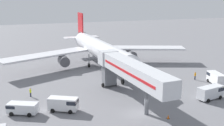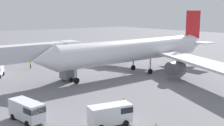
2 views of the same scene
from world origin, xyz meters
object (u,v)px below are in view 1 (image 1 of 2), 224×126
safety_cone_bravo (217,76)px  service_van_far_right (64,104)px  service_van_far_center (211,92)px  safety_cone_alpha (168,117)px  service_van_near_right (22,108)px  jet_bridge (128,70)px  ground_crew_worker_foreground (30,92)px  ground_crew_worker_midground (195,76)px  service_van_mid_left (216,78)px  airplane_at_gate (99,49)px

safety_cone_bravo → service_van_far_right: bearing=-169.5°
service_van_far_center → safety_cone_alpha: size_ratio=8.28×
service_van_near_right → jet_bridge: bearing=-0.6°
ground_crew_worker_foreground → safety_cone_bravo: bearing=-2.7°
service_van_near_right → service_van_far_right: bearing=-10.0°
safety_cone_alpha → service_van_far_right: bearing=149.8°
ground_crew_worker_foreground → ground_crew_worker_midground: ground_crew_worker_midground is taller
jet_bridge → safety_cone_bravo: (24.64, 5.76, -5.32)m
service_van_mid_left → service_van_far_right: bearing=-174.3°
jet_bridge → ground_crew_worker_foreground: size_ratio=14.19×
service_van_far_right → safety_cone_alpha: 16.49m
service_van_far_center → safety_cone_bravo: (10.42, 10.44, -1.08)m
ground_crew_worker_foreground → ground_crew_worker_midground: size_ratio=0.90×
service_van_near_right → safety_cone_alpha: (20.63, -9.42, -0.74)m
ground_crew_worker_foreground → safety_cone_alpha: bearing=-42.1°
ground_crew_worker_midground → safety_cone_alpha: (-16.08, -15.31, -0.67)m
jet_bridge → service_van_near_right: (-17.93, 0.18, -4.53)m
service_van_far_right → safety_cone_bravo: 36.79m
ground_crew_worker_foreground → safety_cone_alpha: size_ratio=2.62×
airplane_at_gate → ground_crew_worker_midground: size_ratio=26.80×
airplane_at_gate → ground_crew_worker_midground: (16.40, -18.10, -3.78)m
service_van_mid_left → safety_cone_bravo: service_van_mid_left is taller
service_van_mid_left → safety_cone_bravo: (3.56, 3.48, -1.08)m
service_van_far_right → airplane_at_gate: bearing=61.0°
safety_cone_bravo → airplane_at_gate: bearing=140.4°
safety_cone_alpha → service_van_mid_left: bearing=32.1°
ground_crew_worker_midground → airplane_at_gate: bearing=132.2°
airplane_at_gate → service_van_mid_left: airplane_at_gate is taller
service_van_far_center → service_van_far_right: bearing=171.8°
jet_bridge → safety_cone_bravo: jet_bridge is taller
service_van_far_center → ground_crew_worker_foreground: size_ratio=3.16×
service_van_mid_left → service_van_near_right: bearing=-176.9°
airplane_at_gate → safety_cone_bravo: airplane_at_gate is taller
service_van_far_right → safety_cone_bravo: size_ratio=9.47×
safety_cone_bravo → jet_bridge: bearing=-166.8°
service_van_mid_left → safety_cone_bravo: bearing=44.4°
service_van_far_right → service_van_far_center: bearing=-8.2°
jet_bridge → airplane_at_gate: bearing=84.4°
service_van_far_right → ground_crew_worker_foreground: service_van_far_right is taller
safety_cone_bravo → service_van_far_center: bearing=-135.0°
airplane_at_gate → ground_crew_worker_foreground: 25.03m
service_van_far_right → ground_crew_worker_foreground: 9.78m
jet_bridge → service_van_mid_left: (21.09, 2.28, -4.24)m
service_van_mid_left → ground_crew_worker_midground: (-2.31, 3.79, -0.35)m
service_van_near_right → service_van_far_center: (32.16, -4.86, 0.28)m
service_van_mid_left → airplane_at_gate: bearing=130.5°
service_van_far_right → safety_cone_alpha: (14.22, -8.29, -0.96)m
jet_bridge → ground_crew_worker_midground: size_ratio=12.75×
jet_bridge → service_van_mid_left: jet_bridge is taller
service_van_far_center → ground_crew_worker_foreground: bearing=157.8°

